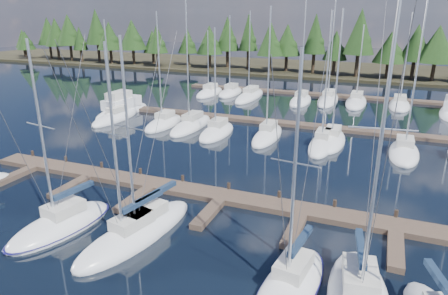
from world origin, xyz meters
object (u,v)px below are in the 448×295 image
at_px(motor_yacht_left, 122,109).
at_px(front_sailboat_1, 61,225).
at_px(main_dock, 221,200).
at_px(front_sailboat_4, 290,286).
at_px(front_sailboat_3, 142,230).
at_px(front_sailboat_2, 129,238).

bearing_deg(motor_yacht_left, front_sailboat_1, -61.70).
height_order(main_dock, front_sailboat_1, front_sailboat_1).
xyz_separation_m(front_sailboat_1, front_sailboat_4, (15.22, -0.49, 0.01)).
bearing_deg(front_sailboat_3, front_sailboat_1, -165.33).
bearing_deg(front_sailboat_1, front_sailboat_3, 14.67).
bearing_deg(motor_yacht_left, front_sailboat_3, -52.52).
height_order(front_sailboat_3, front_sailboat_4, front_sailboat_3).
bearing_deg(main_dock, front_sailboat_3, -116.51).
distance_m(front_sailboat_1, motor_yacht_left, 31.24).
height_order(front_sailboat_4, motor_yacht_left, front_sailboat_4).
relative_size(main_dock, front_sailboat_1, 3.43).
distance_m(front_sailboat_3, front_sailboat_4, 10.16).
bearing_deg(motor_yacht_left, main_dock, -41.21).
xyz_separation_m(main_dock, motor_yacht_left, (-23.02, 20.16, 0.35)).
bearing_deg(front_sailboat_1, front_sailboat_4, -1.86).
bearing_deg(front_sailboat_2, motor_yacht_left, 126.06).
bearing_deg(front_sailboat_4, front_sailboat_3, 169.43).
bearing_deg(motor_yacht_left, front_sailboat_2, -53.94).
height_order(front_sailboat_2, front_sailboat_4, front_sailboat_4).
xyz_separation_m(front_sailboat_4, motor_yacht_left, (-30.03, 28.00, 0.26)).
distance_m(main_dock, front_sailboat_1, 11.02).
height_order(front_sailboat_2, front_sailboat_3, front_sailboat_3).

